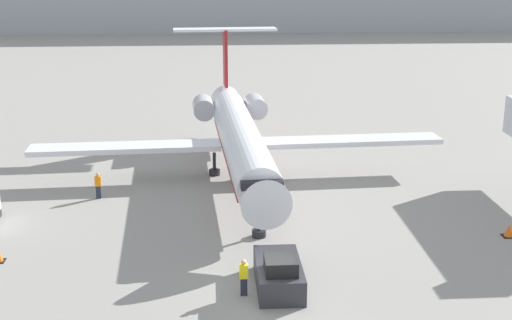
{
  "coord_description": "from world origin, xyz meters",
  "views": [
    {
      "loc": [
        -2.78,
        -30.01,
        15.34
      ],
      "look_at": [
        0.0,
        12.27,
        3.0
      ],
      "focal_mm": 50.0,
      "sensor_mm": 36.0,
      "label": 1
    }
  ],
  "objects_px": {
    "pushback_tug": "(279,273)",
    "worker_by_wing": "(98,185)",
    "traffic_cone_right": "(509,231)",
    "worker_near_tug": "(244,277)",
    "airplane_main": "(239,135)"
  },
  "relations": [
    {
      "from": "airplane_main",
      "to": "worker_by_wing",
      "type": "height_order",
      "value": "airplane_main"
    },
    {
      "from": "worker_by_wing",
      "to": "traffic_cone_right",
      "type": "height_order",
      "value": "worker_by_wing"
    },
    {
      "from": "airplane_main",
      "to": "pushback_tug",
      "type": "height_order",
      "value": "airplane_main"
    },
    {
      "from": "worker_by_wing",
      "to": "worker_near_tug",
      "type": "bearing_deg",
      "value": -58.53
    },
    {
      "from": "pushback_tug",
      "to": "worker_by_wing",
      "type": "bearing_deg",
      "value": 127.64
    },
    {
      "from": "worker_by_wing",
      "to": "traffic_cone_right",
      "type": "xyz_separation_m",
      "value": [
        23.96,
        -8.13,
        -0.55
      ]
    },
    {
      "from": "worker_by_wing",
      "to": "traffic_cone_right",
      "type": "bearing_deg",
      "value": -18.74
    },
    {
      "from": "worker_near_tug",
      "to": "worker_by_wing",
      "type": "distance_m",
      "value": 16.76
    },
    {
      "from": "airplane_main",
      "to": "pushback_tug",
      "type": "distance_m",
      "value": 17.74
    },
    {
      "from": "airplane_main",
      "to": "traffic_cone_right",
      "type": "xyz_separation_m",
      "value": [
        14.61,
        -12.14,
        -2.69
      ]
    },
    {
      "from": "airplane_main",
      "to": "pushback_tug",
      "type": "bearing_deg",
      "value": -86.43
    },
    {
      "from": "airplane_main",
      "to": "worker_near_tug",
      "type": "distance_m",
      "value": 18.44
    },
    {
      "from": "pushback_tug",
      "to": "worker_by_wing",
      "type": "height_order",
      "value": "pushback_tug"
    },
    {
      "from": "worker_by_wing",
      "to": "traffic_cone_right",
      "type": "relative_size",
      "value": 2.33
    },
    {
      "from": "pushback_tug",
      "to": "worker_near_tug",
      "type": "distance_m",
      "value": 1.87
    }
  ]
}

